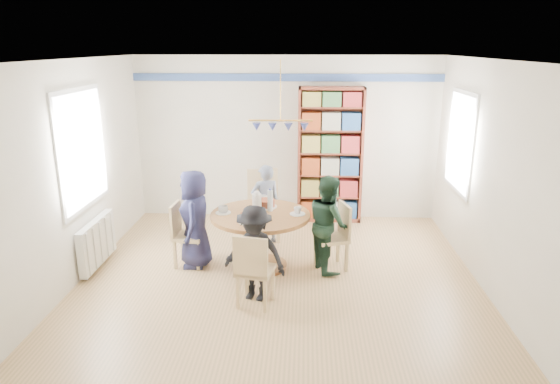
# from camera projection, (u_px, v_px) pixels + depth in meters

# --- Properties ---
(ground) EXTENTS (5.00, 5.00, 0.00)m
(ground) POSITION_uv_depth(u_px,v_px,m) (278.00, 281.00, 6.28)
(ground) COLOR tan
(room_shell) EXTENTS (5.00, 5.00, 5.00)m
(room_shell) POSITION_uv_depth(u_px,v_px,m) (262.00, 139.00, 6.66)
(room_shell) COLOR white
(room_shell) RESTS_ON ground
(radiator) EXTENTS (0.12, 1.00, 0.60)m
(radiator) POSITION_uv_depth(u_px,v_px,m) (97.00, 242.00, 6.59)
(radiator) COLOR silver
(radiator) RESTS_ON ground
(dining_table) EXTENTS (1.30, 1.30, 0.75)m
(dining_table) POSITION_uv_depth(u_px,v_px,m) (260.00, 228.00, 6.53)
(dining_table) COLOR brown
(dining_table) RESTS_ON ground
(chair_left) EXTENTS (0.41, 0.41, 0.86)m
(chair_left) POSITION_uv_depth(u_px,v_px,m) (184.00, 231.00, 6.62)
(chair_left) COLOR #D8BF84
(chair_left) RESTS_ON ground
(chair_right) EXTENTS (0.49, 0.49, 0.88)m
(chair_right) POSITION_uv_depth(u_px,v_px,m) (337.00, 233.00, 6.53)
(chair_right) COLOR #D8BF84
(chair_right) RESTS_ON ground
(chair_far) EXTENTS (0.55, 0.55, 1.05)m
(chair_far) POSITION_uv_depth(u_px,v_px,m) (264.00, 201.00, 7.56)
(chair_far) COLOR #D8BF84
(chair_far) RESTS_ON ground
(chair_near) EXTENTS (0.46, 0.46, 0.88)m
(chair_near) POSITION_uv_depth(u_px,v_px,m) (253.00, 268.00, 5.52)
(chair_near) COLOR #D8BF84
(chair_near) RESTS_ON ground
(person_left) EXTENTS (0.48, 0.68, 1.31)m
(person_left) POSITION_uv_depth(u_px,v_px,m) (195.00, 219.00, 6.56)
(person_left) COLOR #1A1B39
(person_left) RESTS_ON ground
(person_right) EXTENTS (0.66, 0.74, 1.27)m
(person_right) POSITION_uv_depth(u_px,v_px,m) (328.00, 223.00, 6.45)
(person_right) COLOR black
(person_right) RESTS_ON ground
(person_far) EXTENTS (0.51, 0.42, 1.19)m
(person_far) POSITION_uv_depth(u_px,v_px,m) (265.00, 204.00, 7.36)
(person_far) COLOR gray
(person_far) RESTS_ON ground
(person_near) EXTENTS (0.83, 0.62, 1.14)m
(person_near) POSITION_uv_depth(u_px,v_px,m) (255.00, 253.00, 5.69)
(person_near) COLOR black
(person_near) RESTS_ON ground
(bookshelf) EXTENTS (1.06, 0.32, 2.22)m
(bookshelf) POSITION_uv_depth(u_px,v_px,m) (330.00, 157.00, 8.18)
(bookshelf) COLOR brown
(bookshelf) RESTS_ON ground
(tableware) EXTENTS (1.17, 1.17, 0.31)m
(tableware) POSITION_uv_depth(u_px,v_px,m) (258.00, 208.00, 6.48)
(tableware) COLOR white
(tableware) RESTS_ON dining_table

